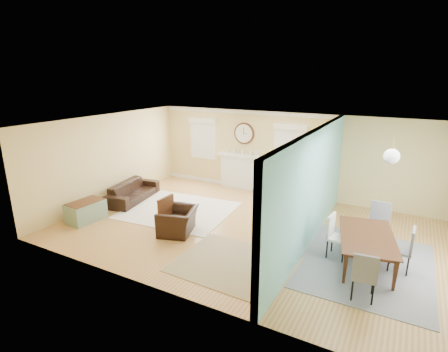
{
  "coord_description": "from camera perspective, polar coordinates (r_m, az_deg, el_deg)",
  "views": [
    {
      "loc": [
        3.27,
        -7.23,
        3.72
      ],
      "look_at": [
        -0.8,
        0.3,
        1.2
      ],
      "focal_mm": 28.0,
      "sensor_mm": 36.0,
      "label": 1
    }
  ],
  "objects": [
    {
      "name": "pendant",
      "position": [
        7.39,
        25.7,
        2.9
      ],
      "size": [
        0.3,
        0.3,
        0.55
      ],
      "color": "gold",
      "rests_on": "ceiling"
    },
    {
      "name": "rug_cream",
      "position": [
        9.99,
        -7.43,
        -5.56
      ],
      "size": [
        3.09,
        2.74,
        0.02
      ],
      "primitive_type": "cube",
      "rotation": [
        0.0,
        0.0,
        0.08
      ],
      "color": "#F0E5CE",
      "rests_on": "floor"
    },
    {
      "name": "trunk",
      "position": [
        9.84,
        -21.61,
        -5.34
      ],
      "size": [
        0.63,
        0.96,
        0.53
      ],
      "color": "gray",
      "rests_on": "floor"
    },
    {
      "name": "sofa",
      "position": [
        10.95,
        -14.63,
        -2.43
      ],
      "size": [
        1.08,
        2.04,
        0.57
      ],
      "primitive_type": "imported",
      "rotation": [
        0.0,
        0.0,
        1.74
      ],
      "color": "black",
      "rests_on": "floor"
    },
    {
      "name": "potted_plant",
      "position": [
        8.41,
        12.71,
        -5.02
      ],
      "size": [
        0.48,
        0.46,
        0.42
      ],
      "primitive_type": "imported",
      "rotation": [
        0.0,
        0.0,
        0.47
      ],
      "color": "#337F33",
      "rests_on": "garden_stool"
    },
    {
      "name": "fireplace",
      "position": [
        11.6,
        3.02,
        0.78
      ],
      "size": [
        1.7,
        0.3,
        1.17
      ],
      "color": "white",
      "rests_on": "ground"
    },
    {
      "name": "dining_table",
      "position": [
        7.69,
        22.36,
        -11.16
      ],
      "size": [
        1.37,
        2.0,
        0.64
      ],
      "primitive_type": "imported",
      "rotation": [
        0.0,
        0.0,
        1.78
      ],
      "color": "#4F2614",
      "rests_on": "floor"
    },
    {
      "name": "wall_clock",
      "position": [
        11.41,
        3.3,
        6.96
      ],
      "size": [
        0.7,
        0.07,
        0.7
      ],
      "color": "#4F2614",
      "rests_on": "wall_back"
    },
    {
      "name": "tv",
      "position": [
        9.44,
        14.49,
        0.01
      ],
      "size": [
        0.28,
        1.19,
        0.68
      ],
      "primitive_type": "imported",
      "rotation": [
        0.0,
        0.0,
        1.68
      ],
      "color": "black",
      "rests_on": "credenza"
    },
    {
      "name": "rug_jute",
      "position": [
        7.29,
        1.72,
        -14.21
      ],
      "size": [
        2.38,
        1.97,
        0.01
      ],
      "primitive_type": "cube",
      "rotation": [
        0.0,
        0.0,
        -0.03
      ],
      "color": "tan",
      "rests_on": "floor"
    },
    {
      "name": "partition",
      "position": [
        8.06,
        14.54,
        -1.17
      ],
      "size": [
        0.17,
        6.0,
        2.6
      ],
      "color": "#DBBF6F",
      "rests_on": "ground"
    },
    {
      "name": "green_chair",
      "position": [
        10.31,
        10.62,
        -3.02
      ],
      "size": [
        1.03,
        1.04,
        0.68
      ],
      "primitive_type": "imported",
      "rotation": [
        0.0,
        0.0,
        2.43
      ],
      "color": "#03763A",
      "rests_on": "floor"
    },
    {
      "name": "dining_chair_e",
      "position": [
        7.66,
        26.96,
        -10.06
      ],
      "size": [
        0.43,
        0.43,
        0.92
      ],
      "color": "slate",
      "rests_on": "floor"
    },
    {
      "name": "wall_left",
      "position": [
        10.88,
        -18.21,
        2.73
      ],
      "size": [
        0.02,
        6.0,
        2.6
      ],
      "primitive_type": "cube",
      "color": "#DBBF6F",
      "rests_on": "ground"
    },
    {
      "name": "window_left",
      "position": [
        12.16,
        -3.41,
        6.63
      ],
      "size": [
        1.05,
        0.13,
        1.42
      ],
      "color": "white",
      "rests_on": "wall_back"
    },
    {
      "name": "rug_grey",
      "position": [
        7.84,
        22.11,
        -13.21
      ],
      "size": [
        2.47,
        3.09,
        0.01
      ],
      "primitive_type": "cube",
      "color": "slate",
      "rests_on": "floor"
    },
    {
      "name": "wall_front",
      "position": [
        5.87,
        -8.57,
        -8.17
      ],
      "size": [
        9.0,
        0.02,
        2.6
      ],
      "primitive_type": "cube",
      "color": "#DBBF6F",
      "rests_on": "ground"
    },
    {
      "name": "floor",
      "position": [
        8.76,
        3.72,
        -8.75
      ],
      "size": [
        9.0,
        9.0,
        0.0
      ],
      "primitive_type": "plane",
      "color": "#A77537",
      "rests_on": "ground"
    },
    {
      "name": "window_right",
      "position": [
        10.87,
        10.69,
        5.2
      ],
      "size": [
        1.05,
        0.13,
        1.42
      ],
      "color": "white",
      "rests_on": "wall_back"
    },
    {
      "name": "dining_chair_n",
      "position": [
        8.54,
        23.87,
        -6.72
      ],
      "size": [
        0.46,
        0.46,
        0.97
      ],
      "color": "slate",
      "rests_on": "floor"
    },
    {
      "name": "eames_chair",
      "position": [
        8.55,
        -7.5,
        -7.26
      ],
      "size": [
        1.08,
        1.16,
        0.62
      ],
      "primitive_type": "imported",
      "rotation": [
        0.0,
        0.0,
        -1.26
      ],
      "color": "black",
      "rests_on": "floor"
    },
    {
      "name": "ceiling",
      "position": [
        8.01,
        4.06,
        8.33
      ],
      "size": [
        9.0,
        6.0,
        0.02
      ],
      "primitive_type": "cube",
      "color": "white",
      "rests_on": "wall_back"
    },
    {
      "name": "credenza",
      "position": [
        9.67,
        14.28,
        -4.21
      ],
      "size": [
        0.49,
        1.43,
        0.8
      ],
      "color": "#A17E50",
      "rests_on": "floor"
    },
    {
      "name": "dining_chair_s",
      "position": [
        6.54,
        21.97,
        -14.15
      ],
      "size": [
        0.44,
        0.44,
        0.9
      ],
      "color": "slate",
      "rests_on": "floor"
    },
    {
      "name": "dining_chair_w",
      "position": [
        7.67,
        18.22,
        -8.95
      ],
      "size": [
        0.45,
        0.45,
        0.92
      ],
      "color": "white",
      "rests_on": "floor"
    },
    {
      "name": "wall_back",
      "position": [
        11.01,
        10.42,
        3.44
      ],
      "size": [
        9.0,
        0.02,
        2.6
      ],
      "primitive_type": "cube",
      "color": "#DBBF6F",
      "rests_on": "ground"
    },
    {
      "name": "garden_stool",
      "position": [
        8.59,
        12.52,
        -7.86
      ],
      "size": [
        0.34,
        0.34,
        0.5
      ],
      "primitive_type": "cylinder",
      "color": "white",
      "rests_on": "floor"
    }
  ]
}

